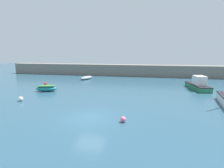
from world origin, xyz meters
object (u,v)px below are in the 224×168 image
open_tender_yellow (87,78)px  mooring_buoy_white (21,99)px  mooring_buoy_red (45,84)px  mooring_buoy_pink (123,119)px  rowboat_with_red_cover (46,88)px  motorboat_grey_hull (198,85)px

open_tender_yellow → mooring_buoy_white: bearing=11.8°
mooring_buoy_red → mooring_buoy_pink: (14.63, -12.67, -0.02)m
rowboat_with_red_cover → mooring_buoy_pink: size_ratio=6.81×
open_tender_yellow → rowboat_with_red_cover: bearing=9.3°
motorboat_grey_hull → open_tender_yellow: 20.28m
motorboat_grey_hull → open_tender_yellow: size_ratio=1.56×
motorboat_grey_hull → mooring_buoy_white: bearing=107.1°
mooring_buoy_white → mooring_buoy_pink: bearing=-17.0°
motorboat_grey_hull → rowboat_with_red_cover: 22.02m
mooring_buoy_red → mooring_buoy_white: mooring_buoy_white is taller
open_tender_yellow → mooring_buoy_red: size_ratio=7.19×
mooring_buoy_red → mooring_buoy_white: size_ratio=0.97×
mooring_buoy_white → rowboat_with_red_cover: bearing=88.6°
motorboat_grey_hull → mooring_buoy_pink: 17.00m
mooring_buoy_red → mooring_buoy_pink: 19.35m
rowboat_with_red_cover → mooring_buoy_white: 5.08m
open_tender_yellow → mooring_buoy_red: bearing=-12.1°
mooring_buoy_white → motorboat_grey_hull: bearing=26.1°
rowboat_with_red_cover → mooring_buoy_red: 4.67m
rowboat_with_red_cover → open_tender_yellow: size_ratio=0.85×
motorboat_grey_hull → mooring_buoy_red: size_ratio=11.20×
mooring_buoy_red → mooring_buoy_white: bearing=-74.7°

